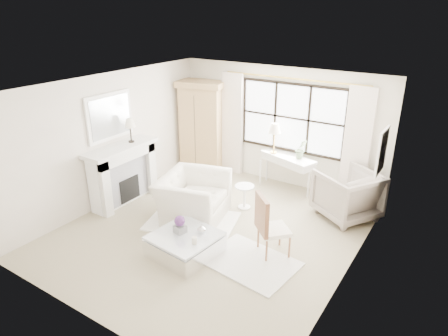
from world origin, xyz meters
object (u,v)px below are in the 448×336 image
at_px(console_table, 287,172).
at_px(club_armchair, 193,197).
at_px(armoire, 202,125).
at_px(coffee_table, 185,245).

relative_size(console_table, club_armchair, 1.02).
height_order(armoire, console_table, armoire).
bearing_deg(club_armchair, console_table, -37.50).
distance_m(console_table, club_armchair, 2.43).
height_order(club_armchair, coffee_table, club_armchair).
xyz_separation_m(armoire, console_table, (2.33, 0.03, -0.74)).
xyz_separation_m(club_armchair, coffee_table, (0.65, -1.10, -0.26)).
distance_m(console_table, coffee_table, 3.35).
bearing_deg(club_armchair, armoire, 17.82).
bearing_deg(armoire, club_armchair, -72.16).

